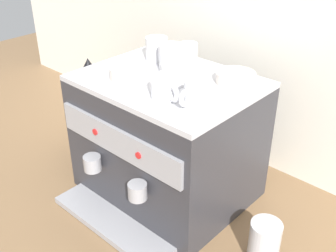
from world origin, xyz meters
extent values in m
plane|color=brown|center=(0.00, 0.00, 0.00)|extent=(4.00, 4.00, 0.00)
cube|color=silver|center=(0.00, 0.38, 0.46)|extent=(2.80, 0.03, 0.92)
cube|color=#2D2D33|center=(0.00, 0.00, 0.20)|extent=(0.54, 0.42, 0.41)
cube|color=#B7B7BC|center=(0.00, 0.00, 0.42)|extent=(0.54, 0.42, 0.02)
cube|color=#939399|center=(0.00, -0.22, 0.29)|extent=(0.50, 0.01, 0.09)
cylinder|color=red|center=(-0.09, -0.22, 0.29)|extent=(0.02, 0.01, 0.02)
cylinder|color=red|center=(0.09, -0.22, 0.29)|extent=(0.02, 0.01, 0.02)
cube|color=#939399|center=(0.00, -0.26, 0.01)|extent=(0.46, 0.12, 0.02)
cylinder|color=#939399|center=(-0.10, -0.24, 0.18)|extent=(0.06, 0.06, 0.05)
cylinder|color=#939399|center=(0.10, -0.24, 0.18)|extent=(0.06, 0.06, 0.05)
cylinder|color=white|center=(0.17, -0.07, 0.46)|extent=(0.07, 0.07, 0.07)
torus|color=white|center=(0.17, -0.12, 0.46)|extent=(0.01, 0.05, 0.05)
cylinder|color=white|center=(0.08, -0.10, 0.46)|extent=(0.08, 0.08, 0.07)
torus|color=white|center=(0.13, -0.12, 0.46)|extent=(0.05, 0.03, 0.05)
cylinder|color=white|center=(-0.14, 0.09, 0.46)|extent=(0.07, 0.07, 0.08)
torus|color=white|center=(-0.09, 0.08, 0.46)|extent=(0.06, 0.03, 0.06)
cylinder|color=white|center=(-0.05, 0.15, 0.46)|extent=(0.06, 0.06, 0.07)
torus|color=white|center=(-0.08, 0.16, 0.46)|extent=(0.05, 0.03, 0.05)
cylinder|color=white|center=(0.04, -0.02, 0.46)|extent=(0.07, 0.07, 0.07)
torus|color=white|center=(0.08, 0.00, 0.46)|extent=(0.05, 0.03, 0.05)
cylinder|color=white|center=(-0.05, 0.07, 0.47)|extent=(0.08, 0.08, 0.08)
torus|color=white|center=(-0.03, 0.12, 0.47)|extent=(0.04, 0.06, 0.06)
cylinder|color=beige|center=(-0.09, -0.08, 0.44)|extent=(0.12, 0.12, 0.04)
cylinder|color=beige|center=(-0.09, -0.08, 0.43)|extent=(0.06, 0.06, 0.01)
cylinder|color=beige|center=(0.17, 0.12, 0.44)|extent=(0.12, 0.12, 0.03)
cylinder|color=beige|center=(0.17, 0.12, 0.43)|extent=(0.07, 0.07, 0.01)
cylinder|color=#939399|center=(-0.41, 0.01, 0.13)|extent=(0.16, 0.16, 0.26)
cone|color=black|center=(-0.41, 0.01, 0.32)|extent=(0.14, 0.14, 0.12)
cylinder|color=#B7B7BC|center=(0.42, -0.06, 0.07)|extent=(0.09, 0.09, 0.13)
camera|label=1|loc=(0.80, -0.87, 0.93)|focal=44.21mm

